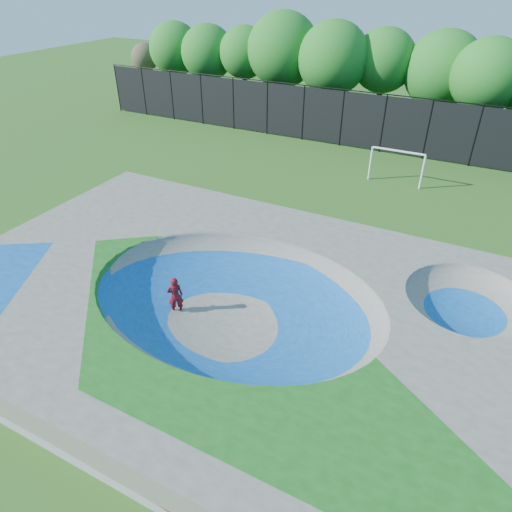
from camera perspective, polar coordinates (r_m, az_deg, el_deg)
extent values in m
plane|color=#255317|center=(17.27, -2.52, -8.44)|extent=(120.00, 120.00, 0.00)
cube|color=gray|center=(16.79, -2.59, -6.51)|extent=(22.00, 14.00, 1.50)
imported|color=#B20E1B|center=(17.50, -10.06, -4.93)|extent=(0.70, 0.69, 1.63)
cube|color=black|center=(17.99, -9.82, -6.93)|extent=(0.77, 0.62, 0.05)
cylinder|color=white|center=(29.50, 14.11, 11.17)|extent=(0.12, 0.12, 2.07)
cylinder|color=white|center=(29.03, 20.08, 9.82)|extent=(0.12, 0.12, 2.07)
cylinder|color=white|center=(28.87, 17.41, 12.41)|extent=(3.11, 0.12, 0.12)
cylinder|color=black|center=(45.43, -16.92, 19.43)|extent=(0.09, 0.09, 4.00)
cylinder|color=black|center=(43.47, -13.83, 19.31)|extent=(0.09, 0.09, 4.00)
cylinder|color=black|center=(41.63, -10.45, 19.12)|extent=(0.09, 0.09, 4.00)
cylinder|color=black|center=(39.92, -6.79, 18.84)|extent=(0.09, 0.09, 4.00)
cylinder|color=black|center=(38.38, -2.84, 18.46)|extent=(0.09, 0.09, 4.00)
cylinder|color=black|center=(37.02, 1.41, 17.96)|extent=(0.09, 0.09, 4.00)
cylinder|color=black|center=(35.85, 5.92, 17.32)|extent=(0.09, 0.09, 4.00)
cylinder|color=black|center=(34.91, 10.67, 16.54)|extent=(0.09, 0.09, 4.00)
cylinder|color=black|center=(34.20, 15.61, 15.60)|extent=(0.09, 0.09, 4.00)
cylinder|color=black|center=(33.75, 20.67, 14.51)|extent=(0.09, 0.09, 4.00)
cylinder|color=black|center=(33.56, 25.77, 13.30)|extent=(0.09, 0.09, 4.00)
cube|color=black|center=(34.20, 15.61, 15.60)|extent=(48.00, 0.03, 3.80)
cylinder|color=black|center=(33.71, 16.13, 18.83)|extent=(48.00, 0.08, 0.08)
cylinder|color=#452C22|center=(49.33, -13.33, 20.15)|extent=(0.44, 0.44, 2.79)
sphere|color=brown|center=(48.89, -13.73, 22.99)|extent=(2.60, 2.60, 2.60)
cylinder|color=#452C22|center=(46.88, -9.69, 20.15)|extent=(0.44, 0.44, 3.18)
sphere|color=#1B691D|center=(46.30, -10.10, 24.17)|extent=(4.65, 4.65, 4.65)
cylinder|color=#452C22|center=(44.61, -5.80, 19.78)|extent=(0.44, 0.44, 3.14)
sphere|color=#1B691D|center=(44.00, -6.05, 23.99)|extent=(4.68, 4.68, 4.68)
cylinder|color=#452C22|center=(42.79, -1.38, 19.65)|extent=(0.44, 0.44, 3.53)
sphere|color=#1B691D|center=(42.17, -1.45, 24.11)|extent=(4.26, 4.26, 4.26)
cylinder|color=#452C22|center=(41.28, 3.22, 19.02)|extent=(0.44, 0.44, 3.38)
sphere|color=#1B691D|center=(40.55, 3.40, 24.35)|extent=(5.85, 5.85, 5.85)
cylinder|color=#452C22|center=(39.27, 9.13, 17.89)|extent=(0.44, 0.44, 3.27)
sphere|color=#1B691D|center=(38.52, 9.64, 23.19)|extent=(5.48, 5.48, 5.48)
cylinder|color=#452C22|center=(40.00, 14.96, 17.59)|extent=(0.44, 0.44, 3.38)
sphere|color=#1B691D|center=(39.31, 15.73, 22.47)|extent=(4.78, 4.78, 4.78)
cylinder|color=#452C22|center=(39.74, 21.29, 15.89)|extent=(0.44, 0.44, 2.66)
sphere|color=#1B691D|center=(39.02, 22.35, 20.70)|extent=(5.66, 5.66, 5.66)
cylinder|color=#452C22|center=(37.39, 25.68, 14.40)|extent=(0.44, 0.44, 3.19)
sphere|color=#1B691D|center=(36.64, 27.01, 19.45)|extent=(4.94, 4.94, 4.94)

